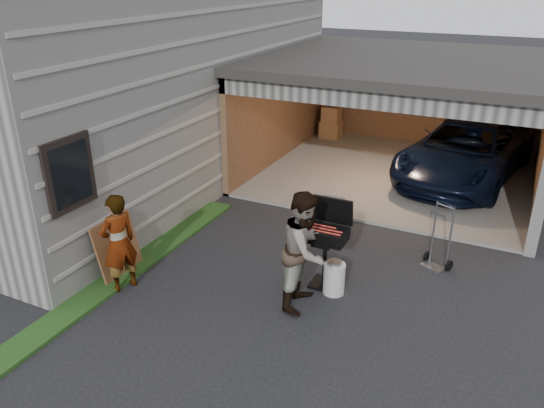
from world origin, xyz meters
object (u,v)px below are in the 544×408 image
at_px(propane_tank, 334,278).
at_px(woman, 119,243).
at_px(minivan, 465,153).
at_px(hand_truck, 437,255).
at_px(man, 305,250).
at_px(plywood_panel, 117,247).
at_px(bbq_grill, 327,237).

bearing_deg(propane_tank, woman, -156.50).
relative_size(minivan, woman, 3.00).
relative_size(minivan, hand_truck, 4.22).
xyz_separation_m(man, hand_truck, (1.65, 2.01, -0.70)).
height_order(woman, hand_truck, woman).
bearing_deg(man, minivan, -14.60).
relative_size(plywood_panel, hand_truck, 0.87).
xyz_separation_m(woman, bbq_grill, (2.89, 1.53, 0.05)).
distance_m(woman, propane_tank, 3.44).
distance_m(propane_tank, plywood_panel, 3.62).
height_order(woman, man, man).
height_order(plywood_panel, hand_truck, hand_truck).
bearing_deg(hand_truck, woman, -123.22).
xyz_separation_m(minivan, man, (-1.47, -6.52, 0.24)).
distance_m(minivan, plywood_panel, 8.45).
relative_size(man, plywood_panel, 1.82).
height_order(minivan, man, man).
height_order(minivan, bbq_grill, bbq_grill).
distance_m(man, plywood_panel, 3.22).
height_order(bbq_grill, propane_tank, bbq_grill).
height_order(woman, plywood_panel, woman).
distance_m(bbq_grill, plywood_panel, 3.48).
bearing_deg(minivan, bbq_grill, -93.37).
bearing_deg(bbq_grill, man, -98.80).
bearing_deg(bbq_grill, minivan, 76.90).
height_order(propane_tank, plywood_panel, plywood_panel).
relative_size(man, bbq_grill, 1.27).
bearing_deg(plywood_panel, woman, -42.64).
bearing_deg(plywood_panel, minivan, 56.94).
bearing_deg(minivan, plywood_panel, -113.33).
distance_m(bbq_grill, hand_truck, 2.16).
bearing_deg(minivan, hand_truck, -77.96).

